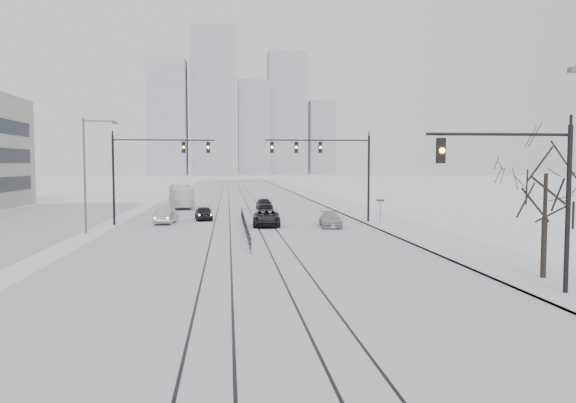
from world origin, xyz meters
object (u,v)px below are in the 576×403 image
object	(u,v)px
sedan_sb_inner	(204,213)
bare_tree	(546,184)
sedan_sb_outer	(166,216)
box_truck	(181,197)
traffic_mast_near	(531,185)
sedan_nb_right	(330,220)
sedan_nb_front	(267,218)
sedan_nb_far	(264,204)

from	to	relation	value
sedan_sb_inner	bare_tree	bearing A→B (deg)	113.01
sedan_sb_outer	box_truck	xyz separation A→B (m)	(-0.22, 19.11, 0.69)
bare_tree	sedan_sb_inner	bearing A→B (deg)	119.01
traffic_mast_near	sedan_sb_inner	size ratio (longest dim) A/B	1.75
sedan_nb_right	box_truck	size ratio (longest dim) A/B	0.43
sedan_sb_outer	sedan_nb_front	distance (m)	9.48
traffic_mast_near	sedan_nb_right	xyz separation A→B (m)	(-3.35, 26.16, -3.94)
traffic_mast_near	sedan_sb_inner	xyz separation A→B (m)	(-14.50, 33.50, -3.88)
sedan_sb_outer	sedan_nb_right	size ratio (longest dim) A/B	1.01
traffic_mast_near	sedan_nb_far	distance (m)	45.51
sedan_sb_inner	sedan_nb_right	world-z (taller)	sedan_sb_inner
sedan_sb_inner	sedan_nb_front	size ratio (longest dim) A/B	0.79
box_truck	bare_tree	bearing A→B (deg)	104.58
sedan_sb_inner	sedan_nb_front	distance (m)	8.30
bare_tree	box_truck	bearing A→B (deg)	113.64
sedan_nb_right	sedan_nb_far	world-z (taller)	sedan_nb_far
sedan_nb_far	box_truck	size ratio (longest dim) A/B	0.42
traffic_mast_near	sedan_sb_outer	bearing A→B (deg)	120.22
box_truck	sedan_nb_far	bearing A→B (deg)	144.79
traffic_mast_near	sedan_nb_far	size ratio (longest dim) A/B	1.65
sedan_nb_front	sedan_sb_outer	bearing A→B (deg)	164.89
traffic_mast_near	sedan_nb_far	bearing A→B (deg)	100.01
traffic_mast_near	sedan_nb_front	distance (m)	29.10
bare_tree	sedan_sb_outer	distance (m)	34.32
box_truck	sedan_sb_outer	bearing A→B (deg)	81.61
sedan_nb_front	box_truck	xyz separation A→B (m)	(-9.20, 22.15, 0.70)
bare_tree	sedan_nb_far	distance (m)	43.07
bare_tree	sedan_nb_far	world-z (taller)	bare_tree
sedan_sb_outer	box_truck	bearing A→B (deg)	-84.07
traffic_mast_near	bare_tree	distance (m)	3.85
sedan_nb_far	box_truck	bearing A→B (deg)	150.88
traffic_mast_near	sedan_nb_front	world-z (taller)	traffic_mast_near
sedan_nb_far	sedan_sb_inner	bearing A→B (deg)	-123.63
sedan_sb_outer	sedan_nb_front	size ratio (longest dim) A/B	0.86
bare_tree	box_truck	world-z (taller)	bare_tree
traffic_mast_near	sedan_nb_right	world-z (taller)	traffic_mast_near
traffic_mast_near	sedan_sb_outer	distance (m)	35.52
sedan_sb_inner	sedan_sb_outer	bearing A→B (deg)	36.39
traffic_mast_near	sedan_sb_inner	bearing A→B (deg)	113.40
traffic_mast_near	bare_tree	size ratio (longest dim) A/B	1.15
sedan_sb_inner	sedan_nb_front	world-z (taller)	sedan_nb_front
box_truck	traffic_mast_near	bearing A→B (deg)	100.87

